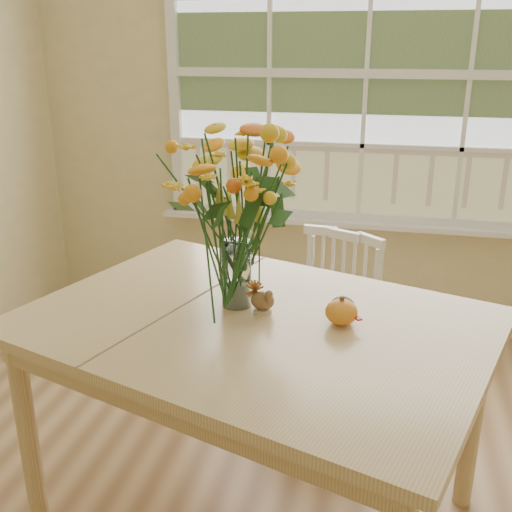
# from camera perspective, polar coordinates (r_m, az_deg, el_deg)

# --- Properties ---
(wall_back) EXTENTS (4.00, 0.02, 2.70)m
(wall_back) POSITION_cam_1_polar(r_m,az_deg,el_deg) (3.58, 10.31, 13.55)
(wall_back) COLOR beige
(wall_back) RESTS_ON floor
(window) EXTENTS (2.42, 0.12, 1.74)m
(window) POSITION_cam_1_polar(r_m,az_deg,el_deg) (3.53, 10.46, 16.42)
(window) COLOR silver
(window) RESTS_ON wall_back
(dining_table) EXTENTS (1.81, 1.53, 0.83)m
(dining_table) POSITION_cam_1_polar(r_m,az_deg,el_deg) (2.11, -0.12, -8.21)
(dining_table) COLOR tan
(dining_table) RESTS_ON floor
(windsor_chair) EXTENTS (0.53, 0.52, 0.88)m
(windsor_chair) POSITION_cam_1_polar(r_m,az_deg,el_deg) (2.86, 7.25, -5.80)
(windsor_chair) COLOR white
(windsor_chair) RESTS_ON floor
(flower_vase) EXTENTS (0.50, 0.50, 0.59)m
(flower_vase) POSITION_cam_1_polar(r_m,az_deg,el_deg) (2.04, -1.95, 4.51)
(flower_vase) COLOR white
(flower_vase) RESTS_ON dining_table
(pumpkin) EXTENTS (0.11, 0.11, 0.08)m
(pumpkin) POSITION_cam_1_polar(r_m,az_deg,el_deg) (2.02, 8.12, -5.42)
(pumpkin) COLOR orange
(pumpkin) RESTS_ON dining_table
(turkey_figurine) EXTENTS (0.08, 0.07, 0.10)m
(turkey_figurine) POSITION_cam_1_polar(r_m,az_deg,el_deg) (2.09, 0.63, -4.29)
(turkey_figurine) COLOR #CCB78C
(turkey_figurine) RESTS_ON dining_table
(dark_gourd) EXTENTS (0.13, 0.11, 0.08)m
(dark_gourd) POSITION_cam_1_polar(r_m,az_deg,el_deg) (2.06, 8.21, -5.03)
(dark_gourd) COLOR #38160F
(dark_gourd) RESTS_ON dining_table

